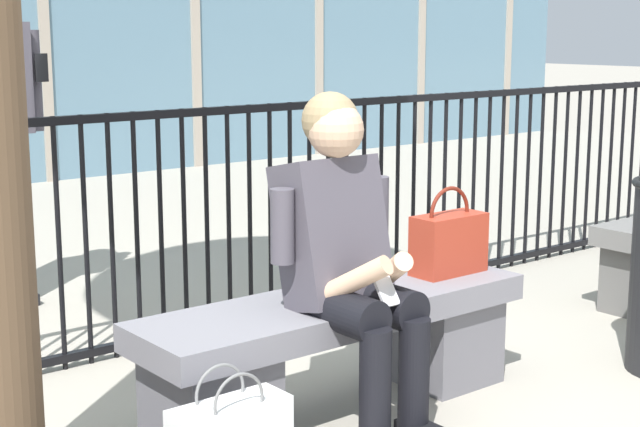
% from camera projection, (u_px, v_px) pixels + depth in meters
% --- Properties ---
extents(ground_plane, '(60.00, 60.00, 0.00)m').
position_uv_depth(ground_plane, '(337.00, 411.00, 3.68)').
color(ground_plane, '#A8A091').
extents(stone_bench, '(1.60, 0.44, 0.45)m').
position_uv_depth(stone_bench, '(337.00, 343.00, 3.63)').
color(stone_bench, slate).
rests_on(stone_bench, ground).
extents(seated_person_with_phone, '(0.52, 0.66, 1.21)m').
position_uv_depth(seated_person_with_phone, '(348.00, 253.00, 3.42)').
color(seated_person_with_phone, black).
rests_on(seated_person_with_phone, ground).
extents(handbag_on_bench, '(0.32, 0.15, 0.36)m').
position_uv_depth(handbag_on_bench, '(449.00, 242.00, 3.92)').
color(handbag_on_bench, '#B23823').
rests_on(handbag_on_bench, stone_bench).
extents(plaza_railing, '(9.67, 0.04, 1.08)m').
position_uv_depth(plaza_railing, '(184.00, 226.00, 4.41)').
color(plaza_railing, black).
rests_on(plaza_railing, ground).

